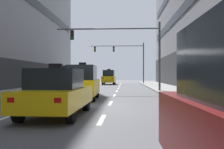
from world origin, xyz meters
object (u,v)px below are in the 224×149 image
(taxi_driving_1, at_px, (83,82))
(taxi_driving_2, at_px, (109,77))
(car_driving_3, at_px, (81,80))
(taxi_driving_4, at_px, (65,79))
(pedestrian_0, at_px, (190,81))
(taxi_driving_0, at_px, (57,93))
(traffic_signal_0, at_px, (126,43))
(traffic_signal_1, at_px, (125,54))

(taxi_driving_1, xyz_separation_m, taxi_driving_2, (0.02, 24.56, 0.08))
(taxi_driving_2, bearing_deg, car_driving_3, -115.19)
(taxi_driving_4, distance_m, pedestrian_0, 14.75)
(taxi_driving_0, relative_size, taxi_driving_1, 1.06)
(traffic_signal_0, bearing_deg, taxi_driving_4, 156.39)
(car_driving_3, bearing_deg, taxi_driving_4, -91.12)
(taxi_driving_2, xyz_separation_m, taxi_driving_4, (-3.37, -14.76, -0.00))
(traffic_signal_0, distance_m, traffic_signal_1, 19.92)
(traffic_signal_0, height_order, pedestrian_0, traffic_signal_0)
(car_driving_3, xyz_separation_m, pedestrian_0, (9.24, -19.29, 0.34))
(taxi_driving_4, bearing_deg, car_driving_3, 88.88)
(taxi_driving_1, distance_m, car_driving_3, 18.01)
(taxi_driving_0, height_order, traffic_signal_0, traffic_signal_0)
(traffic_signal_1, bearing_deg, traffic_signal_0, -89.45)
(taxi_driving_1, bearing_deg, car_driving_3, 100.24)
(taxi_driving_2, distance_m, pedestrian_0, 26.82)
(taxi_driving_1, height_order, pedestrian_0, taxi_driving_1)
(taxi_driving_1, height_order, car_driving_3, taxi_driving_1)
(taxi_driving_0, relative_size, taxi_driving_4, 0.98)
(taxi_driving_1, height_order, taxi_driving_4, taxi_driving_4)
(taxi_driving_4, distance_m, traffic_signal_0, 7.31)
(taxi_driving_1, bearing_deg, taxi_driving_4, 108.89)
(taxi_driving_2, height_order, traffic_signal_1, traffic_signal_1)
(taxi_driving_0, bearing_deg, traffic_signal_0, 79.21)
(taxi_driving_0, xyz_separation_m, traffic_signal_1, (2.37, 33.35, 4.04))
(taxi_driving_2, height_order, car_driving_3, taxi_driving_2)
(taxi_driving_1, distance_m, traffic_signal_1, 27.46)
(taxi_driving_2, bearing_deg, traffic_signal_0, -81.28)
(traffic_signal_0, bearing_deg, taxi_driving_1, -110.56)
(car_driving_3, bearing_deg, pedestrian_0, -64.42)
(taxi_driving_1, relative_size, taxi_driving_2, 0.93)
(traffic_signal_0, xyz_separation_m, traffic_signal_1, (-0.19, 19.91, 0.61))
(taxi_driving_1, xyz_separation_m, car_driving_3, (-3.20, 17.72, -0.21))
(taxi_driving_4, bearing_deg, traffic_signal_0, -23.61)
(taxi_driving_0, distance_m, car_driving_3, 24.23)
(traffic_signal_0, bearing_deg, pedestrian_0, -69.02)
(pedestrian_0, bearing_deg, taxi_driving_1, 165.38)
(traffic_signal_1, bearing_deg, taxi_driving_1, -95.26)
(traffic_signal_1, xyz_separation_m, pedestrian_0, (3.54, -28.64, -3.73))
(car_driving_3, distance_m, traffic_signal_1, 11.68)
(taxi_driving_0, bearing_deg, car_driving_3, 97.88)
(car_driving_3, height_order, pedestrian_0, pedestrian_0)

